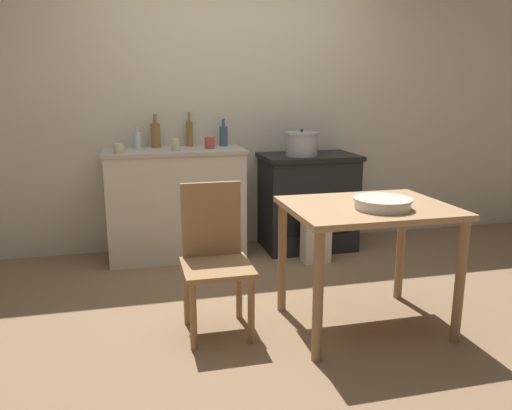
{
  "coord_description": "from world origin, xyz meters",
  "views": [
    {
      "loc": [
        -0.84,
        -2.91,
        1.43
      ],
      "look_at": [
        0.0,
        0.5,
        0.61
      ],
      "focal_mm": 35.0,
      "sensor_mm": 36.0,
      "label": 1
    }
  ],
  "objects_px": {
    "work_table": "(367,225)",
    "bottle_center_left": "(224,135)",
    "bottle_mid_left": "(190,133)",
    "cup_center": "(210,143)",
    "flour_sack": "(316,242)",
    "chair": "(215,255)",
    "cup_mid_right": "(175,145)",
    "bottle_far_left": "(156,135)",
    "bottle_left": "(137,140)",
    "stock_pot": "(302,144)",
    "mixing_bowl_large": "(383,203)",
    "cup_center_right": "(119,148)",
    "stove": "(308,201)"
  },
  "relations": [
    {
      "from": "work_table",
      "to": "bottle_center_left",
      "type": "relative_size",
      "value": 3.99
    },
    {
      "from": "bottle_mid_left",
      "to": "cup_center",
      "type": "xyz_separation_m",
      "value": [
        0.14,
        -0.23,
        -0.06
      ]
    },
    {
      "from": "flour_sack",
      "to": "cup_center",
      "type": "relative_size",
      "value": 3.41
    },
    {
      "from": "chair",
      "to": "cup_mid_right",
      "type": "distance_m",
      "value": 1.4
    },
    {
      "from": "bottle_far_left",
      "to": "bottle_center_left",
      "type": "relative_size",
      "value": 1.19
    },
    {
      "from": "work_table",
      "to": "bottle_left",
      "type": "relative_size",
      "value": 5.07
    },
    {
      "from": "stock_pot",
      "to": "mixing_bowl_large",
      "type": "bearing_deg",
      "value": -92.38
    },
    {
      "from": "flour_sack",
      "to": "bottle_far_left",
      "type": "height_order",
      "value": "bottle_far_left"
    },
    {
      "from": "bottle_center_left",
      "to": "cup_mid_right",
      "type": "bearing_deg",
      "value": -148.41
    },
    {
      "from": "flour_sack",
      "to": "bottle_left",
      "type": "distance_m",
      "value": 1.73
    },
    {
      "from": "stock_pot",
      "to": "bottle_center_left",
      "type": "relative_size",
      "value": 1.24
    },
    {
      "from": "bottle_left",
      "to": "cup_center",
      "type": "bearing_deg",
      "value": -14.28
    },
    {
      "from": "work_table",
      "to": "cup_mid_right",
      "type": "relative_size",
      "value": 9.47
    },
    {
      "from": "flour_sack",
      "to": "cup_center_right",
      "type": "bearing_deg",
      "value": 170.05
    },
    {
      "from": "stock_pot",
      "to": "cup_mid_right",
      "type": "relative_size",
      "value": 2.94
    },
    {
      "from": "flour_sack",
      "to": "bottle_mid_left",
      "type": "bearing_deg",
      "value": 146.87
    },
    {
      "from": "bottle_mid_left",
      "to": "cup_mid_right",
      "type": "xyz_separation_m",
      "value": [
        -0.15,
        -0.32,
        -0.06
      ]
    },
    {
      "from": "bottle_center_left",
      "to": "stove",
      "type": "bearing_deg",
      "value": -13.12
    },
    {
      "from": "stove",
      "to": "flour_sack",
      "type": "height_order",
      "value": "stove"
    },
    {
      "from": "mixing_bowl_large",
      "to": "bottle_left",
      "type": "relative_size",
      "value": 1.77
    },
    {
      "from": "chair",
      "to": "flour_sack",
      "type": "distance_m",
      "value": 1.44
    },
    {
      "from": "flour_sack",
      "to": "bottle_center_left",
      "type": "bearing_deg",
      "value": 138.77
    },
    {
      "from": "bottle_mid_left",
      "to": "cup_center_right",
      "type": "relative_size",
      "value": 3.43
    },
    {
      "from": "work_table",
      "to": "cup_mid_right",
      "type": "height_order",
      "value": "cup_mid_right"
    },
    {
      "from": "bottle_center_left",
      "to": "cup_center",
      "type": "relative_size",
      "value": 2.39
    },
    {
      "from": "bottle_center_left",
      "to": "cup_mid_right",
      "type": "xyz_separation_m",
      "value": [
        -0.45,
        -0.27,
        -0.04
      ]
    },
    {
      "from": "mixing_bowl_large",
      "to": "cup_mid_right",
      "type": "relative_size",
      "value": 3.32
    },
    {
      "from": "work_table",
      "to": "stock_pot",
      "type": "bearing_deg",
      "value": 86.23
    },
    {
      "from": "bottle_center_left",
      "to": "cup_center_right",
      "type": "xyz_separation_m",
      "value": [
        -0.89,
        -0.31,
        -0.05
      ]
    },
    {
      "from": "mixing_bowl_large",
      "to": "cup_center_right",
      "type": "height_order",
      "value": "cup_center_right"
    },
    {
      "from": "bottle_left",
      "to": "bottle_far_left",
      "type": "bearing_deg",
      "value": 17.58
    },
    {
      "from": "stove",
      "to": "cup_mid_right",
      "type": "bearing_deg",
      "value": -175.03
    },
    {
      "from": "chair",
      "to": "mixing_bowl_large",
      "type": "bearing_deg",
      "value": -17.87
    },
    {
      "from": "mixing_bowl_large",
      "to": "bottle_center_left",
      "type": "xyz_separation_m",
      "value": [
        -0.57,
        1.86,
        0.23
      ]
    },
    {
      "from": "cup_center",
      "to": "cup_mid_right",
      "type": "distance_m",
      "value": 0.31
    },
    {
      "from": "cup_mid_right",
      "to": "work_table",
      "type": "bearing_deg",
      "value": -56.16
    },
    {
      "from": "stock_pot",
      "to": "bottle_far_left",
      "type": "relative_size",
      "value": 1.04
    },
    {
      "from": "cup_mid_right",
      "to": "chair",
      "type": "bearing_deg",
      "value": -85.46
    },
    {
      "from": "chair",
      "to": "mixing_bowl_large",
      "type": "height_order",
      "value": "chair"
    },
    {
      "from": "cup_center_right",
      "to": "stock_pot",
      "type": "bearing_deg",
      "value": 2.44
    },
    {
      "from": "bottle_left",
      "to": "bottle_mid_left",
      "type": "distance_m",
      "value": 0.46
    },
    {
      "from": "stock_pot",
      "to": "cup_center_right",
      "type": "bearing_deg",
      "value": -177.56
    },
    {
      "from": "stove",
      "to": "bottle_center_left",
      "type": "bearing_deg",
      "value": 166.88
    },
    {
      "from": "cup_center_right",
      "to": "work_table",
      "type": "bearing_deg",
      "value": -45.07
    },
    {
      "from": "stock_pot",
      "to": "bottle_mid_left",
      "type": "relative_size",
      "value": 0.99
    },
    {
      "from": "bottle_far_left",
      "to": "cup_center_right",
      "type": "height_order",
      "value": "bottle_far_left"
    },
    {
      "from": "stock_pot",
      "to": "bottle_mid_left",
      "type": "xyz_separation_m",
      "value": [
        -0.94,
        0.29,
        0.09
      ]
    },
    {
      "from": "flour_sack",
      "to": "bottle_far_left",
      "type": "bearing_deg",
      "value": 154.42
    },
    {
      "from": "bottle_far_left",
      "to": "bottle_mid_left",
      "type": "height_order",
      "value": "bottle_mid_left"
    },
    {
      "from": "mixing_bowl_large",
      "to": "bottle_far_left",
      "type": "relative_size",
      "value": 1.17
    }
  ]
}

